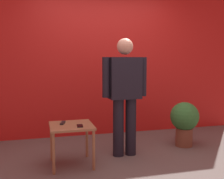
# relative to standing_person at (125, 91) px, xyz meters

# --- Properties ---
(ground_plane) EXTENTS (12.00, 12.00, 0.00)m
(ground_plane) POSITION_rel_standing_person_xyz_m (0.01, -0.42, -0.91)
(ground_plane) COLOR #59544F
(back_wall_red) EXTENTS (5.08, 0.12, 3.20)m
(back_wall_red) POSITION_rel_standing_person_xyz_m (0.01, 1.23, 0.69)
(back_wall_red) COLOR red
(back_wall_red) RESTS_ON ground_plane
(standing_person) EXTENTS (0.64, 0.24, 1.63)m
(standing_person) POSITION_rel_standing_person_xyz_m (0.00, 0.00, 0.00)
(standing_person) COLOR black
(standing_person) RESTS_ON ground_plane
(side_table) EXTENTS (0.54, 0.54, 0.52)m
(side_table) POSITION_rel_standing_person_xyz_m (-0.76, -0.18, -0.46)
(side_table) COLOR olive
(side_table) RESTS_ON ground_plane
(cell_phone) EXTENTS (0.08, 0.15, 0.01)m
(cell_phone) POSITION_rel_standing_person_xyz_m (-0.67, -0.29, -0.38)
(cell_phone) COLOR black
(cell_phone) RESTS_ON side_table
(tv_remote) EXTENTS (0.09, 0.18, 0.02)m
(tv_remote) POSITION_rel_standing_person_xyz_m (-0.86, -0.09, -0.38)
(tv_remote) COLOR black
(tv_remote) RESTS_ON side_table
(potted_plant) EXTENTS (0.44, 0.44, 0.69)m
(potted_plant) POSITION_rel_standing_person_xyz_m (1.02, 0.16, -0.50)
(potted_plant) COLOR brown
(potted_plant) RESTS_ON ground_plane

